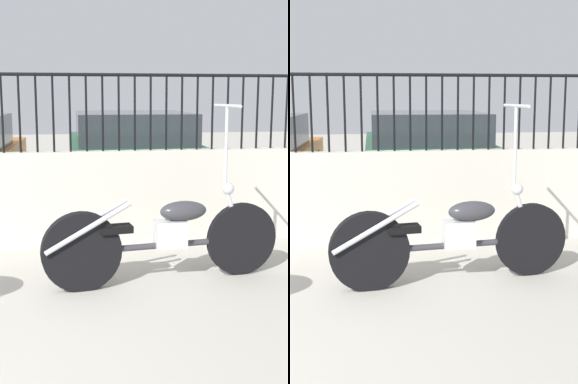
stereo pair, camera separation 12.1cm
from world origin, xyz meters
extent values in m
cylinder|color=black|center=(1.06, 2.71, 1.46)|extent=(0.02, 0.02, 0.84)
cylinder|color=black|center=(1.23, 2.71, 1.46)|extent=(0.02, 0.02, 0.84)
cylinder|color=black|center=(1.41, 2.71, 1.46)|extent=(0.02, 0.02, 0.84)
cylinder|color=black|center=(1.59, 2.71, 1.46)|extent=(0.02, 0.02, 0.84)
cylinder|color=black|center=(1.76, 2.71, 1.46)|extent=(0.02, 0.02, 0.84)
cylinder|color=black|center=(1.94, 2.71, 1.46)|extent=(0.02, 0.02, 0.84)
cylinder|color=black|center=(2.12, 2.71, 1.46)|extent=(0.02, 0.02, 0.84)
cylinder|color=black|center=(2.29, 2.71, 1.46)|extent=(0.02, 0.02, 0.84)
cylinder|color=black|center=(2.47, 2.71, 1.46)|extent=(0.02, 0.02, 0.84)
cylinder|color=black|center=(2.64, 2.71, 1.46)|extent=(0.02, 0.02, 0.84)
cylinder|color=black|center=(2.82, 2.71, 1.46)|extent=(0.02, 0.02, 0.84)
cylinder|color=black|center=(3.00, 2.71, 1.46)|extent=(0.02, 0.02, 0.84)
cylinder|color=black|center=(3.17, 2.71, 1.46)|extent=(0.02, 0.02, 0.84)
cylinder|color=black|center=(3.35, 2.71, 1.46)|extent=(0.02, 0.02, 0.84)
cylinder|color=black|center=(3.53, 2.71, 1.46)|extent=(0.02, 0.02, 0.84)
cylinder|color=black|center=(3.70, 2.71, 1.46)|extent=(0.02, 0.02, 0.84)
cylinder|color=black|center=(3.88, 2.71, 1.46)|extent=(0.02, 0.02, 0.84)
cylinder|color=black|center=(4.05, 2.71, 1.46)|extent=(0.02, 0.02, 0.84)
cylinder|color=black|center=(3.27, 1.45, 0.34)|extent=(0.68, 0.14, 0.68)
cylinder|color=black|center=(1.79, 1.29, 0.34)|extent=(0.70, 0.18, 0.69)
cylinder|color=#38383D|center=(2.53, 1.37, 0.34)|extent=(1.37, 0.21, 0.06)
cube|color=silver|center=(2.58, 1.38, 0.44)|extent=(0.28, 0.18, 0.24)
ellipsoid|color=#38383D|center=(2.70, 1.39, 0.64)|extent=(0.45, 0.25, 0.18)
cube|color=black|center=(2.08, 1.32, 0.52)|extent=(0.30, 0.19, 0.06)
cylinder|color=silver|center=(3.18, 1.44, 0.59)|extent=(0.22, 0.07, 0.51)
sphere|color=silver|center=(3.12, 1.44, 0.82)|extent=(0.11, 0.11, 0.11)
cylinder|color=silver|center=(3.09, 1.43, 1.20)|extent=(0.03, 0.03, 0.72)
cylinder|color=silver|center=(3.09, 1.43, 1.56)|extent=(0.09, 0.52, 0.03)
cylinder|color=silver|center=(1.84, 1.22, 0.56)|extent=(0.75, 0.13, 0.42)
cylinder|color=silver|center=(1.83, 1.36, 0.56)|extent=(0.75, 0.13, 0.42)
cylinder|color=black|center=(0.95, 7.10, 0.32)|extent=(0.14, 0.64, 0.64)
cylinder|color=black|center=(0.81, 4.40, 0.32)|extent=(0.14, 0.64, 0.64)
cylinder|color=black|center=(1.95, 6.76, 0.32)|extent=(0.13, 0.64, 0.64)
cylinder|color=black|center=(3.73, 6.71, 0.32)|extent=(0.13, 0.64, 0.64)
cylinder|color=black|center=(1.87, 4.02, 0.32)|extent=(0.13, 0.64, 0.64)
cylinder|color=black|center=(3.65, 3.96, 0.32)|extent=(0.13, 0.64, 0.64)
cube|color=#1E5933|center=(2.80, 5.36, 0.59)|extent=(2.02, 4.48, 0.69)
cube|color=#2D3338|center=(2.80, 5.14, 1.16)|extent=(1.76, 2.18, 0.46)
camera|label=1|loc=(1.57, -3.12, 1.65)|focal=50.00mm
camera|label=2|loc=(1.69, -3.13, 1.65)|focal=50.00mm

